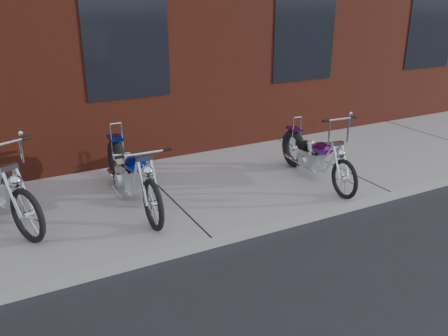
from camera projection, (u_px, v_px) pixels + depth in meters
ground at (212, 249)px, 5.82m from camera, size 120.00×120.00×0.00m
sidewalk at (167, 199)px, 7.04m from camera, size 22.00×3.00×0.15m
chopper_purple at (315, 158)px, 7.42m from camera, size 0.50×2.03×1.14m
chopper_blue at (132, 176)px, 6.57m from camera, size 0.56×2.32×1.01m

